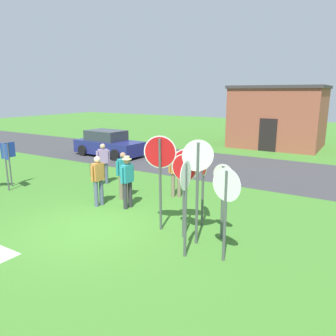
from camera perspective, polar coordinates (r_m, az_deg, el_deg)
ground_plane at (r=9.54m, az=-13.27°, el=-10.14°), size 80.00×80.00×0.00m
street_asphalt at (r=17.07m, az=9.23°, el=0.42°), size 60.00×6.40×0.01m
building_background at (r=24.01m, az=18.78°, el=8.57°), size 5.98×4.98×4.16m
parked_car_on_street at (r=19.78m, az=-10.41°, el=4.14°), size 4.38×2.17×1.51m
stop_sign_nearest at (r=8.24m, az=2.83°, el=-2.42°), size 0.71×0.07×2.22m
stop_sign_rear_left at (r=7.82m, az=5.21°, el=-1.04°), size 0.61×0.48×2.64m
stop_sign_center_cluster at (r=9.02m, az=6.18°, el=-0.73°), size 0.51×0.64×2.28m
stop_sign_rear_right at (r=7.24m, az=3.08°, el=-4.50°), size 0.11×0.66×2.27m
stop_sign_far_back at (r=8.94m, az=3.16°, el=-1.00°), size 0.82×0.26×2.23m
stop_sign_tallest at (r=7.17m, az=10.14°, el=-5.31°), size 0.72×0.22×2.16m
stop_sign_low_front at (r=8.31m, az=9.62°, el=-3.80°), size 0.60×0.15×1.99m
stop_sign_leaning_right at (r=8.56m, az=-1.39°, el=0.41°), size 0.83×0.37×2.63m
person_in_dark_shirt at (r=10.97m, az=-12.28°, el=-1.59°), size 0.39×0.57×1.69m
person_with_sunhat at (r=10.57m, az=-7.17°, el=-1.93°), size 0.31×0.57×1.74m
person_on_left at (r=13.56m, az=-11.31°, el=1.13°), size 0.37×0.50×1.69m
person_near_signs at (r=11.51m, az=-7.84°, el=-0.87°), size 0.33×0.54×1.69m
person_holding_notes at (r=11.64m, az=1.46°, el=-0.30°), size 0.53×0.45×1.74m
info_panel_middle at (r=13.78m, az=-26.69°, el=1.53°), size 0.59×0.16×1.84m
info_panel_rightmost at (r=14.38m, az=-26.21°, el=1.85°), size 0.06×0.60×1.79m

